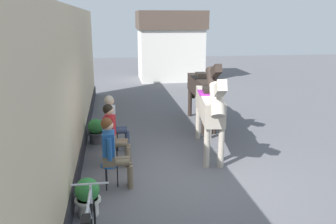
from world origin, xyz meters
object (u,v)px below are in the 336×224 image
object	(u,v)px
seated_visitor_middle	(113,132)
saddled_horse_near	(210,106)
flower_planter_far	(96,130)
seated_visitor_far	(113,120)
flower_planter_near	(88,196)
seated_visitor_near	(112,149)
saddled_horse_far	(203,88)

from	to	relation	value
seated_visitor_middle	saddled_horse_near	world-z (taller)	saddled_horse_near
seated_visitor_middle	flower_planter_far	bearing A→B (deg)	105.53
seated_visitor_far	flower_planter_near	distance (m)	2.96
flower_planter_far	seated_visitor_middle	bearing A→B (deg)	-74.47
seated_visitor_far	saddled_horse_near	xyz separation A→B (m)	(2.24, -0.49, 0.38)
seated_visitor_near	flower_planter_near	bearing A→B (deg)	-114.89
seated_visitor_middle	seated_visitor_far	xyz separation A→B (m)	(0.03, 0.89, 0.00)
seated_visitor_near	seated_visitor_middle	distance (m)	1.08
seated_visitor_far	seated_visitor_near	bearing A→B (deg)	-91.08
flower_planter_far	saddled_horse_far	bearing A→B (deg)	19.55
flower_planter_near	saddled_horse_far	bearing A→B (deg)	56.39
flower_planter_near	seated_visitor_far	bearing A→B (deg)	80.89
seated_visitor_far	saddled_horse_far	xyz separation A→B (m)	(2.64, 1.78, 0.38)
saddled_horse_near	flower_planter_near	world-z (taller)	saddled_horse_near
seated_visitor_near	saddled_horse_near	bearing A→B (deg)	33.05
seated_visitor_middle	saddled_horse_far	world-z (taller)	saddled_horse_far
seated_visitor_far	saddled_horse_far	world-z (taller)	saddled_horse_far
flower_planter_near	seated_visitor_near	bearing A→B (deg)	65.11
seated_visitor_middle	flower_planter_far	size ratio (longest dim) A/B	2.17
seated_visitor_near	seated_visitor_middle	xyz separation A→B (m)	(0.01, 1.08, 0.00)
seated_visitor_near	saddled_horse_near	xyz separation A→B (m)	(2.27, 1.48, 0.38)
seated_visitor_far	saddled_horse_near	bearing A→B (deg)	-12.40
seated_visitor_middle	flower_planter_near	distance (m)	2.09
seated_visitor_near	flower_planter_far	world-z (taller)	seated_visitor_near
seated_visitor_far	saddled_horse_near	distance (m)	2.32
saddled_horse_near	seated_visitor_far	bearing A→B (deg)	167.60
seated_visitor_near	saddled_horse_far	bearing A→B (deg)	54.48
saddled_horse_near	flower_planter_far	xyz separation A→B (m)	(-2.70, 1.17, -0.82)
seated_visitor_far	flower_planter_near	size ratio (longest dim) A/B	2.17
seated_visitor_near	saddled_horse_far	xyz separation A→B (m)	(2.68, 3.75, 0.38)
seated_visitor_near	flower_planter_far	xyz separation A→B (m)	(-0.42, 2.65, -0.44)
seated_visitor_middle	seated_visitor_near	bearing A→B (deg)	-90.63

